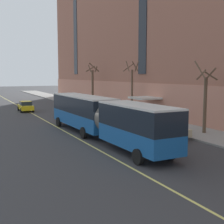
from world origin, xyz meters
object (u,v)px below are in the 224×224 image
parked_car_white_3 (78,105)px  street_tree_mid_block (205,99)px  fire_hydrant (105,111)px  parked_car_navy_6 (135,120)px  street_tree_far_uptown (132,88)px  parked_car_champagne_0 (101,111)px  parked_car_champagne_1 (65,102)px  city_bus (101,116)px  street_tree_far_downtown (93,85)px  parked_car_champagne_5 (168,129)px  taxi_cab (26,106)px

parked_car_white_3 → street_tree_mid_block: street_tree_mid_block is taller
fire_hydrant → parked_car_navy_6: bearing=-98.6°
street_tree_far_uptown → fire_hydrant: street_tree_far_uptown is taller
parked_car_champagne_0 → fire_hydrant: 2.90m
parked_car_champagne_1 → street_tree_mid_block: size_ratio=0.67×
city_bus → parked_car_navy_6: 7.12m
parked_car_champagne_1 → parked_car_navy_6: bearing=-90.2°
street_tree_mid_block → street_tree_far_uptown: (0.03, 13.72, 0.49)m
parked_car_navy_6 → street_tree_far_downtown: size_ratio=0.61×
parked_car_champagne_0 → parked_car_white_3: 8.88m
parked_car_navy_6 → street_tree_far_downtown: street_tree_far_downtown is taller
street_tree_mid_block → fire_hydrant: (-2.09, 17.64, -2.83)m
parked_car_champagne_5 → parked_car_navy_6: same height
parked_car_champagne_0 → fire_hydrant: bearing=54.2°
parked_car_champagne_1 → fire_hydrant: 13.50m
parked_car_navy_6 → street_tree_far_downtown: 21.69m
parked_car_champagne_5 → taxi_cab: same height
parked_car_champagne_0 → street_tree_far_uptown: bearing=-22.5°
street_tree_far_downtown → fire_hydrant: street_tree_far_downtown is taller
parked_car_champagne_0 → parked_car_champagne_5: bearing=-90.3°
parked_car_white_3 → parked_car_navy_6: (0.02, -17.93, 0.00)m
city_bus → parked_car_champagne_1: 29.47m
city_bus → parked_car_navy_6: (5.69, 4.08, -1.26)m
street_tree_mid_block → parked_car_white_3: bearing=99.0°
street_tree_mid_block → street_tree_far_downtown: bearing=89.9°
taxi_cab → street_tree_far_uptown: bearing=-46.0°
parked_car_champagne_0 → parked_car_navy_6: (-0.03, -9.05, 0.00)m
city_bus → fire_hydrant: city_bus is taller
street_tree_mid_block → street_tree_far_uptown: size_ratio=0.93×
fire_hydrant → parked_car_champagne_0: bearing=-125.8°
parked_car_champagne_5 → fire_hydrant: (1.76, 17.40, -0.29)m
parked_car_white_3 → street_tree_mid_block: (3.83, -24.18, 2.54)m
parked_car_champagne_5 → street_tree_far_downtown: street_tree_far_downtown is taller
parked_car_white_3 → street_tree_far_downtown: (3.85, 3.20, 3.05)m
parked_car_champagne_5 → street_tree_far_downtown: 27.58m
parked_car_champagne_0 → parked_car_white_3: bearing=90.3°
parked_car_white_3 → parked_car_champagne_0: bearing=-89.7°
city_bus → street_tree_mid_block: street_tree_mid_block is taller
parked_car_navy_6 → taxi_cab: 20.93m
parked_car_white_3 → street_tree_far_uptown: (3.86, -10.46, 3.03)m
parked_car_white_3 → street_tree_far_uptown: size_ratio=0.60×
city_bus → taxi_cab: bearing=95.0°
parked_car_champagne_5 → city_bus: bearing=161.2°
taxi_cab → parked_car_white_3: bearing=-11.1°
parked_car_champagne_5 → fire_hydrant: parked_car_champagne_5 is taller
taxi_cab → parked_car_navy_6: bearing=-68.3°
parked_car_champagne_0 → parked_car_champagne_1: 15.74m
parked_car_champagne_1 → street_tree_mid_block: street_tree_mid_block is taller
parked_car_navy_6 → parked_car_white_3: bearing=90.1°
parked_car_white_3 → parked_car_champagne_5: bearing=-90.1°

